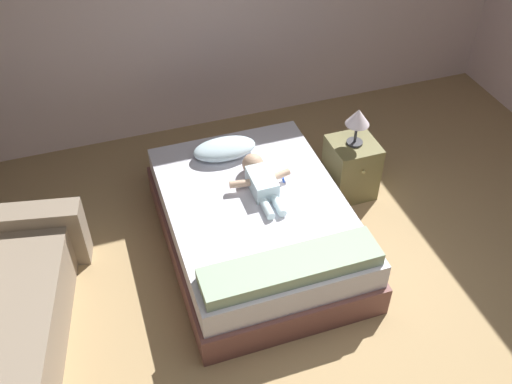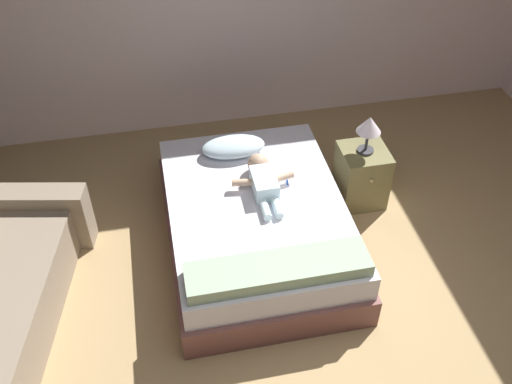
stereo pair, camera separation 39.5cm
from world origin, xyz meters
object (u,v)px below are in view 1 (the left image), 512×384
at_px(baby, 260,179).
at_px(lamp, 358,119).
at_px(toothbrush, 283,176).
at_px(bed, 256,225).
at_px(pillow, 225,149).
at_px(nightstand, 351,168).

xyz_separation_m(baby, lamp, (0.91, 0.20, 0.23)).
height_order(baby, lamp, lamp).
bearing_deg(toothbrush, bed, -144.80).
xyz_separation_m(bed, lamp, (0.99, 0.37, 0.54)).
relative_size(toothbrush, lamp, 0.39).
height_order(pillow, lamp, lamp).
distance_m(bed, baby, 0.37).
distance_m(pillow, baby, 0.48).
bearing_deg(bed, pillow, 95.78).
bearing_deg(nightstand, baby, -167.41).
bearing_deg(lamp, nightstand, -90.00).
relative_size(bed, baby, 2.92).
bearing_deg(toothbrush, nightstand, 12.88).
relative_size(baby, lamp, 1.92).
bearing_deg(pillow, toothbrush, -49.18).
bearing_deg(toothbrush, pillow, 130.82).
relative_size(toothbrush, nightstand, 0.25).
bearing_deg(nightstand, bed, -159.69).
bearing_deg(toothbrush, baby, -168.41).
bearing_deg(pillow, baby, -71.74).
height_order(pillow, toothbrush, pillow).
bearing_deg(pillow, nightstand, -13.53).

